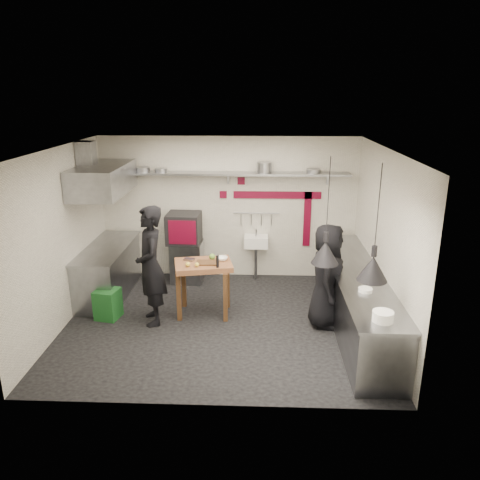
{
  "coord_description": "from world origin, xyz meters",
  "views": [
    {
      "loc": [
        0.59,
        -6.83,
        3.62
      ],
      "look_at": [
        0.3,
        0.3,
        1.33
      ],
      "focal_mm": 35.0,
      "sensor_mm": 36.0,
      "label": 1
    }
  ],
  "objects_px": {
    "prep_table": "(204,288)",
    "chef_right": "(327,276)",
    "oven_stand": "(187,262)",
    "chef_left": "(151,266)",
    "green_bin": "(108,304)",
    "combi_oven": "(184,228)"
  },
  "relations": [
    {
      "from": "chef_left",
      "to": "chef_right",
      "type": "bearing_deg",
      "value": 71.18
    },
    {
      "from": "oven_stand",
      "to": "prep_table",
      "type": "distance_m",
      "value": 1.51
    },
    {
      "from": "oven_stand",
      "to": "chef_right",
      "type": "bearing_deg",
      "value": -32.66
    },
    {
      "from": "prep_table",
      "to": "chef_right",
      "type": "bearing_deg",
      "value": -20.44
    },
    {
      "from": "oven_stand",
      "to": "chef_left",
      "type": "height_order",
      "value": "chef_left"
    },
    {
      "from": "green_bin",
      "to": "prep_table",
      "type": "distance_m",
      "value": 1.61
    },
    {
      "from": "green_bin",
      "to": "chef_right",
      "type": "height_order",
      "value": "chef_right"
    },
    {
      "from": "oven_stand",
      "to": "chef_right",
      "type": "height_order",
      "value": "chef_right"
    },
    {
      "from": "green_bin",
      "to": "chef_left",
      "type": "bearing_deg",
      "value": -7.12
    },
    {
      "from": "oven_stand",
      "to": "green_bin",
      "type": "relative_size",
      "value": 1.6
    },
    {
      "from": "combi_oven",
      "to": "green_bin",
      "type": "height_order",
      "value": "combi_oven"
    },
    {
      "from": "combi_oven",
      "to": "green_bin",
      "type": "bearing_deg",
      "value": -120.18
    },
    {
      "from": "oven_stand",
      "to": "chef_left",
      "type": "bearing_deg",
      "value": -97.63
    },
    {
      "from": "green_bin",
      "to": "prep_table",
      "type": "xyz_separation_m",
      "value": [
        1.58,
        0.22,
        0.21
      ]
    },
    {
      "from": "oven_stand",
      "to": "prep_table",
      "type": "relative_size",
      "value": 0.87
    },
    {
      "from": "oven_stand",
      "to": "combi_oven",
      "type": "bearing_deg",
      "value": -169.49
    },
    {
      "from": "green_bin",
      "to": "prep_table",
      "type": "relative_size",
      "value": 0.54
    },
    {
      "from": "oven_stand",
      "to": "combi_oven",
      "type": "xyz_separation_m",
      "value": [
        -0.04,
        -0.01,
        0.69
      ]
    },
    {
      "from": "green_bin",
      "to": "chef_right",
      "type": "xyz_separation_m",
      "value": [
        3.56,
        -0.08,
        0.59
      ]
    },
    {
      "from": "green_bin",
      "to": "prep_table",
      "type": "height_order",
      "value": "prep_table"
    },
    {
      "from": "chef_right",
      "to": "combi_oven",
      "type": "bearing_deg",
      "value": 65.38
    },
    {
      "from": "oven_stand",
      "to": "green_bin",
      "type": "distance_m",
      "value": 1.98
    }
  ]
}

